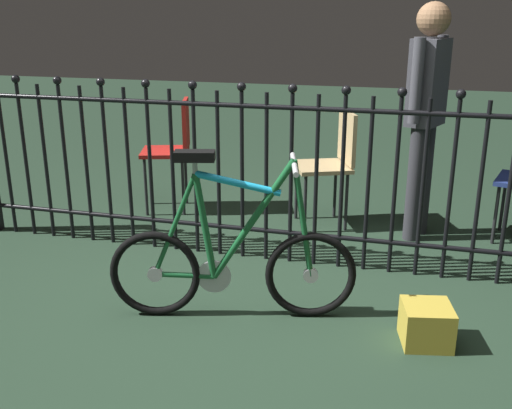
% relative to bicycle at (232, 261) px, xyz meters
% --- Properties ---
extents(ground_plane, '(20.00, 20.00, 0.00)m').
position_rel_bicycle_xyz_m(ground_plane, '(0.12, 0.03, -0.31)').
color(ground_plane, '#203525').
extents(iron_fence, '(4.47, 0.07, 1.20)m').
position_rel_bicycle_xyz_m(iron_fence, '(0.05, 0.79, 0.29)').
color(iron_fence, black).
rests_on(iron_fence, ground).
extents(bicycle, '(1.27, 0.45, 0.90)m').
position_rel_bicycle_xyz_m(bicycle, '(0.00, 0.00, 0.00)').
color(bicycle, black).
rests_on(bicycle, ground).
extents(chair_tan, '(0.51, 0.51, 0.86)m').
position_rel_bicycle_xyz_m(chair_tan, '(0.29, 1.57, 0.21)').
color(chair_tan, black).
rests_on(chair_tan, ground).
extents(chair_red, '(0.46, 0.46, 0.90)m').
position_rel_bicycle_xyz_m(chair_red, '(-0.97, 1.59, 0.24)').
color(chair_red, black).
rests_on(chair_red, ground).
extents(person_visitor, '(0.28, 0.45, 1.62)m').
position_rel_bicycle_xyz_m(person_visitor, '(0.93, 1.47, 0.65)').
color(person_visitor, '#2D2D33').
rests_on(person_visitor, ground).
extents(display_crate, '(0.28, 0.28, 0.20)m').
position_rel_bicycle_xyz_m(display_crate, '(1.00, -0.02, -0.21)').
color(display_crate, '#B29933').
rests_on(display_crate, ground).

